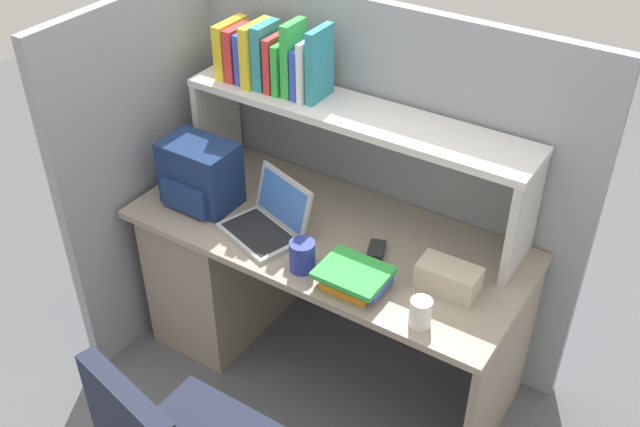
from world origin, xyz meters
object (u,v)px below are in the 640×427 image
object	(u,v)px
laptop	(269,221)
backpack	(200,175)
tissue_box	(448,278)
snack_canister	(302,256)
paper_cup	(421,313)
computer_mouse	(376,251)

from	to	relation	value
laptop	backpack	xyz separation A→B (m)	(-0.36, 0.01, 0.08)
tissue_box	snack_canister	distance (m)	0.53
tissue_box	paper_cup	bearing A→B (deg)	-91.21
backpack	paper_cup	size ratio (longest dim) A/B	2.83
computer_mouse	paper_cup	world-z (taller)	paper_cup
laptop	tissue_box	bearing A→B (deg)	5.45
computer_mouse	tissue_box	distance (m)	0.31
paper_cup	snack_canister	world-z (taller)	snack_canister
laptop	computer_mouse	size ratio (longest dim) A/B	3.60
snack_canister	computer_mouse	bearing A→B (deg)	50.01
paper_cup	laptop	bearing A→B (deg)	168.57
backpack	paper_cup	bearing A→B (deg)	-8.52
laptop	computer_mouse	world-z (taller)	laptop
backpack	computer_mouse	distance (m)	0.80
computer_mouse	tissue_box	bearing A→B (deg)	-26.04
laptop	snack_canister	distance (m)	0.27
laptop	computer_mouse	xyz separation A→B (m)	(0.43, 0.10, -0.03)
laptop	tissue_box	xyz separation A→B (m)	(0.74, 0.07, -0.00)
computer_mouse	snack_canister	size ratio (longest dim) A/B	0.87
backpack	tissue_box	distance (m)	1.10
computer_mouse	tissue_box	xyz separation A→B (m)	(0.31, -0.03, 0.03)
backpack	computer_mouse	size ratio (longest dim) A/B	2.88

